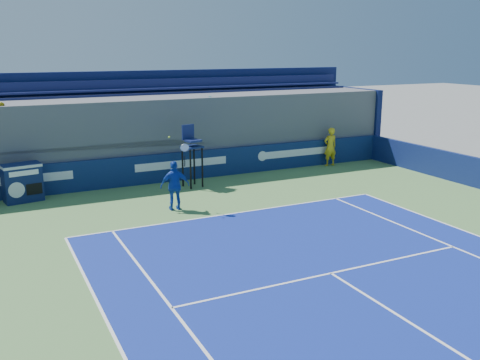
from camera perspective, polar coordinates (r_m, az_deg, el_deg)
name	(u,v)px	position (r m, az deg, el deg)	size (l,w,h in m)	color
ball_person	(330,147)	(25.40, 9.60, 3.52)	(0.66, 0.43, 1.80)	gold
back_hoarding	(181,166)	(22.46, -6.28, 1.47)	(20.40, 0.21, 1.20)	#0D1F4E
match_clock	(22,182)	(20.70, -22.21, -0.16)	(1.42, 0.93, 1.40)	#0E1B48
umpire_chair	(192,149)	(21.17, -5.18, 3.30)	(0.84, 0.84, 2.48)	black
tennis_player	(175,185)	(18.26, -6.96, -0.58)	(1.05, 0.57, 2.57)	#143CA9
stadium_seating	(164,130)	(24.14, -8.08, 5.25)	(21.00, 4.05, 4.40)	#57575D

